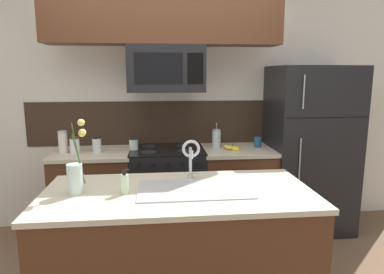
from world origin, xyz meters
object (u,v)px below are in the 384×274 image
(storage_jar_short, at_px, (97,145))
(stove_range, at_px, (168,191))
(coffee_tin, at_px, (258,142))
(storage_jar_squat, at_px, (134,144))
(dish_soap_bottle, at_px, (125,184))
(storage_jar_medium, at_px, (75,145))
(sink_faucet, at_px, (191,154))
(french_press, at_px, (216,139))
(flower_vase, at_px, (76,176))
(refrigerator, at_px, (309,149))
(banana_bunch, at_px, (233,148))
(storage_jar_tall, at_px, (63,142))
(microwave, at_px, (166,69))

(storage_jar_short, bearing_deg, stove_range, 1.81)
(storage_jar_short, relative_size, coffee_tin, 1.43)
(storage_jar_squat, relative_size, coffee_tin, 1.19)
(storage_jar_short, relative_size, dish_soap_bottle, 0.95)
(storage_jar_medium, xyz_separation_m, sink_faucet, (1.06, -0.99, 0.12))
(storage_jar_short, bearing_deg, french_press, 3.83)
(storage_jar_short, xyz_separation_m, dish_soap_bottle, (0.39, -1.26, -0.01))
(storage_jar_short, height_order, flower_vase, flower_vase)
(refrigerator, relative_size, banana_bunch, 9.26)
(storage_jar_tall, relative_size, storage_jar_squat, 1.68)
(dish_soap_bottle, bearing_deg, sink_faucet, 28.30)
(microwave, height_order, flower_vase, microwave)
(storage_jar_squat, bearing_deg, storage_jar_medium, -174.99)
(french_press, bearing_deg, storage_jar_squat, -176.77)
(coffee_tin, bearing_deg, french_press, 178.72)
(sink_faucet, bearing_deg, coffee_tin, 52.55)
(storage_jar_tall, distance_m, flower_vase, 1.31)
(stove_range, xyz_separation_m, storage_jar_tall, (-1.03, -0.00, 0.56))
(coffee_tin, xyz_separation_m, flower_vase, (-1.60, -1.30, 0.07))
(dish_soap_bottle, bearing_deg, french_press, 57.90)
(sink_faucet, xyz_separation_m, dish_soap_bottle, (-0.46, -0.25, -0.13))
(storage_jar_squat, height_order, french_press, french_press)
(storage_jar_medium, bearing_deg, stove_range, 2.45)
(french_press, distance_m, sink_faucet, 1.16)
(storage_jar_squat, xyz_separation_m, banana_bunch, (1.02, -0.07, -0.04))
(refrigerator, bearing_deg, banana_bunch, -174.68)
(storage_jar_medium, xyz_separation_m, french_press, (1.44, 0.10, 0.02))
(coffee_tin, relative_size, sink_faucet, 0.36)
(stove_range, bearing_deg, microwave, -89.84)
(storage_jar_tall, distance_m, storage_jar_medium, 0.13)
(microwave, distance_m, dish_soap_bottle, 1.50)
(storage_jar_squat, relative_size, french_press, 0.49)
(microwave, bearing_deg, coffee_tin, 4.17)
(stove_range, bearing_deg, storage_jar_short, -178.19)
(storage_jar_short, bearing_deg, flower_vase, -86.60)
(flower_vase, bearing_deg, dish_soap_bottle, -6.17)
(microwave, bearing_deg, storage_jar_tall, 178.95)
(french_press, relative_size, dish_soap_bottle, 1.62)
(storage_jar_medium, bearing_deg, refrigerator, 1.38)
(storage_jar_short, bearing_deg, storage_jar_medium, -175.45)
(storage_jar_medium, bearing_deg, microwave, 1.13)
(banana_bunch, bearing_deg, microwave, 176.70)
(microwave, xyz_separation_m, flower_vase, (-0.63, -1.23, -0.70))
(storage_jar_medium, height_order, french_press, french_press)
(flower_vase, bearing_deg, refrigerator, 30.34)
(microwave, height_order, storage_jar_short, microwave)
(french_press, xyz_separation_m, coffee_tin, (0.45, -0.01, -0.04))
(refrigerator, xyz_separation_m, french_press, (-1.01, 0.04, 0.13))
(storage_jar_squat, height_order, sink_faucet, sink_faucet)
(storage_jar_medium, distance_m, dish_soap_bottle, 1.38)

